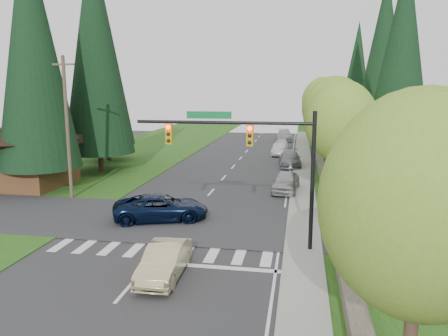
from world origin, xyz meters
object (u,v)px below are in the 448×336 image
(parked_car_a, at_px, (286,182))
(parked_car_e, at_px, (284,135))
(parked_car_b, at_px, (290,159))
(parked_car_d, at_px, (282,143))
(parked_car_c, at_px, (279,150))
(sedan_champagne, at_px, (165,261))
(suv_navy, at_px, (161,208))

(parked_car_a, distance_m, parked_car_e, 32.54)
(parked_car_b, xyz_separation_m, parked_car_d, (-1.40, 13.18, -0.09))
(parked_car_c, relative_size, parked_car_e, 0.75)
(parked_car_a, height_order, parked_car_d, parked_car_a)
(parked_car_c, relative_size, parked_car_d, 1.06)
(parked_car_d, xyz_separation_m, parked_car_e, (0.00, 8.24, 0.13))
(parked_car_b, relative_size, parked_car_e, 0.94)
(sedan_champagne, xyz_separation_m, parked_car_c, (3.08, 34.30, -0.02))
(sedan_champagne, bearing_deg, parked_car_b, 79.07)
(sedan_champagne, height_order, parked_car_d, sedan_champagne)
(parked_car_c, bearing_deg, sedan_champagne, -90.51)
(parked_car_d, distance_m, parked_car_e, 8.25)
(parked_car_d, bearing_deg, parked_car_b, -90.93)
(parked_car_a, height_order, parked_car_e, parked_car_e)
(sedan_champagne, relative_size, suv_navy, 0.75)
(parked_car_a, distance_m, parked_car_c, 18.12)
(suv_navy, bearing_deg, sedan_champagne, -179.35)
(parked_car_e, bearing_deg, parked_car_b, -90.97)
(parked_car_a, relative_size, parked_car_e, 0.82)
(parked_car_a, xyz_separation_m, parked_car_d, (-1.40, 24.27, -0.11))
(parked_car_a, xyz_separation_m, parked_car_c, (-1.40, 18.06, -0.09))
(suv_navy, relative_size, parked_car_c, 1.36)
(parked_car_a, xyz_separation_m, parked_car_b, (0.00, 11.09, -0.02))
(suv_navy, xyz_separation_m, parked_car_c, (5.71, 26.70, -0.10))
(sedan_champagne, bearing_deg, parked_car_d, 84.03)
(sedan_champagne, height_order, parked_car_c, sedan_champagne)
(parked_car_a, bearing_deg, suv_navy, -124.30)
(parked_car_d, relative_size, parked_car_e, 0.71)
(sedan_champagne, xyz_separation_m, parked_car_e, (3.08, 48.75, 0.10))
(suv_navy, height_order, parked_car_b, suv_navy)
(parked_car_e, bearing_deg, suv_navy, -102.61)
(parked_car_a, distance_m, parked_car_d, 24.31)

